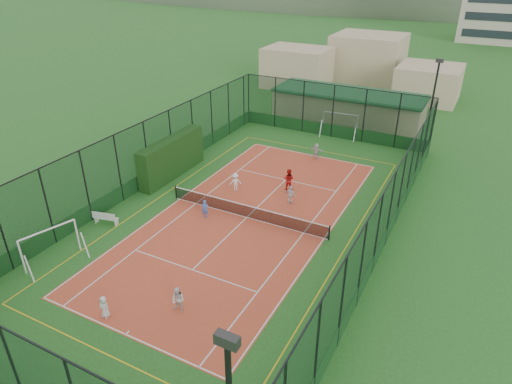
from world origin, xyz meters
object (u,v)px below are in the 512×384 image
child_near_right (178,300)px  coach (289,179)px  futsal_goal_far (340,125)px  futsal_goal_near (51,246)px  white_bench (106,217)px  clubhouse (348,107)px  child_far_back (316,151)px  child_near_left (104,307)px  child_far_left (235,182)px  floodlight_ne (431,109)px  child_far_right (291,195)px  child_near_mid (205,209)px

child_near_right → coach: 14.43m
child_near_right → futsal_goal_far: bearing=94.3°
child_near_right → futsal_goal_near: bearing=-177.4°
white_bench → clubhouse: bearing=61.1°
white_bench → child_far_back: size_ratio=1.22×
clubhouse → futsal_goal_far: bearing=-81.9°
white_bench → futsal_goal_far: (8.43, 22.53, 0.63)m
futsal_goal_near → child_near_left: (5.91, -2.03, -0.45)m
clubhouse → child_far_left: bearing=-97.9°
child_near_right → child_far_back: child_near_right is taller
white_bench → child_near_right: child_near_right is taller
coach → child_far_back: bearing=-94.3°
floodlight_ne → futsal_goal_far: bearing=172.7°
futsal_goal_near → child_far_right: bearing=-19.2°
child_near_mid → child_far_right: bearing=26.1°
futsal_goal_near → child_far_left: (4.94, 12.45, -0.36)m
child_near_left → child_far_back: 22.93m
child_far_right → child_far_back: (-1.25, 8.29, -0.00)m
clubhouse → coach: size_ratio=9.04×
child_near_mid → child_far_right: 6.13m
white_bench → futsal_goal_far: futsal_goal_far is taller
child_near_mid → child_far_right: child_far_right is taller
child_near_left → coach: coach is taller
child_near_right → child_far_back: 20.85m
white_bench → child_far_left: bearing=44.3°
white_bench → child_far_left: 9.52m
child_near_left → child_near_right: bearing=35.8°
floodlight_ne → futsal_goal_far: size_ratio=2.42×
child_far_back → white_bench: bearing=64.9°
futsal_goal_far → child_near_mid: (-3.11, -18.85, -0.45)m
child_near_mid → futsal_goal_near: bearing=-141.2°
floodlight_ne → coach: 14.35m
child_near_right → child_far_right: size_ratio=1.03×
child_near_left → child_near_right: (2.96, 1.98, 0.10)m
futsal_goal_far → child_far_back: size_ratio=2.50×
futsal_goal_near → child_near_right: bearing=-72.6°
child_near_mid → child_far_right: (4.31, 4.36, 0.05)m
white_bench → child_near_mid: bearing=22.0°
white_bench → child_far_back: child_far_back is taller
white_bench → child_far_right: bearing=27.1°
futsal_goal_far → child_far_right: size_ratio=2.49×
clubhouse → futsal_goal_near: (-7.57, -31.38, -0.52)m
floodlight_ne → child_near_left: floodlight_ne is taller
child_far_right → child_far_back: bearing=-86.8°
futsal_goal_near → child_near_right: (8.87, -0.05, -0.35)m
clubhouse → white_bench: bearing=-106.2°
futsal_goal_near → futsal_goal_far: 28.22m
floodlight_ne → child_near_right: floodlight_ne is taller
floodlight_ne → coach: size_ratio=4.91×
clubhouse → child_near_right: bearing=-87.6°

